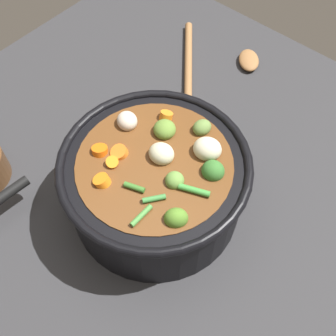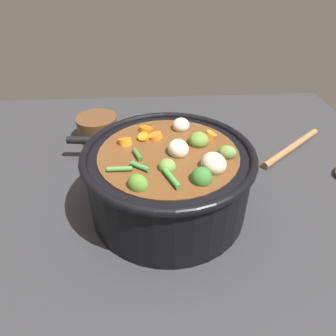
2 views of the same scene
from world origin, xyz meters
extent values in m
plane|color=#2D2D30|center=(0.00, 0.00, 0.00)|extent=(1.10, 1.10, 0.00)
cylinder|color=black|center=(0.00, 0.00, 0.06)|extent=(0.30, 0.30, 0.13)
torus|color=black|center=(0.00, 0.00, 0.13)|extent=(0.31, 0.31, 0.01)
cylinder|color=brown|center=(0.00, 0.00, 0.07)|extent=(0.25, 0.25, 0.12)
ellipsoid|color=#528229|center=(-0.05, -0.09, 0.13)|extent=(0.05, 0.05, 0.03)
ellipsoid|color=#36702D|center=(0.05, -0.08, 0.13)|extent=(0.04, 0.04, 0.04)
ellipsoid|color=#65923F|center=(-0.01, -0.05, 0.13)|extent=(0.03, 0.03, 0.03)
ellipsoid|color=olive|center=(0.10, -0.02, 0.14)|extent=(0.04, 0.04, 0.03)
ellipsoid|color=olive|center=(0.06, 0.03, 0.14)|extent=(0.05, 0.05, 0.03)
cylinder|color=orange|center=(-0.04, 0.08, 0.13)|extent=(0.04, 0.04, 0.02)
cylinder|color=orange|center=(-0.02, 0.05, 0.13)|extent=(0.04, 0.04, 0.02)
cylinder|color=orange|center=(-0.04, 0.05, 0.13)|extent=(0.03, 0.03, 0.02)
cylinder|color=orange|center=(0.08, 0.05, 0.13)|extent=(0.03, 0.03, 0.03)
cylinder|color=orange|center=(-0.08, 0.04, 0.13)|extent=(0.03, 0.03, 0.02)
ellipsoid|color=beige|center=(0.07, -0.05, 0.14)|extent=(0.05, 0.06, 0.04)
ellipsoid|color=beige|center=(0.02, 0.00, 0.14)|extent=(0.04, 0.05, 0.03)
ellipsoid|color=beige|center=(0.03, 0.09, 0.14)|extent=(0.05, 0.05, 0.03)
cylinder|color=#3B732A|center=(-0.05, -0.01, 0.14)|extent=(0.02, 0.03, 0.01)
cylinder|color=#4B8D3E|center=(-0.08, -0.05, 0.13)|extent=(0.04, 0.01, 0.01)
cylinder|color=#40933B|center=(0.00, -0.08, 0.14)|extent=(0.03, 0.05, 0.01)
cylinder|color=#3F873F|center=(-0.05, -0.04, 0.13)|extent=(0.03, 0.03, 0.01)
cylinder|color=olive|center=(0.33, 0.19, 0.01)|extent=(0.20, 0.16, 0.02)
cylinder|color=brown|center=(-0.17, 0.29, 0.03)|extent=(0.11, 0.11, 0.06)
cylinder|color=black|center=(-0.18, 0.19, 0.05)|extent=(0.10, 0.03, 0.02)
camera|label=1|loc=(-0.27, -0.26, 0.68)|focal=45.40mm
camera|label=2|loc=(-0.03, -0.46, 0.43)|focal=33.56mm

